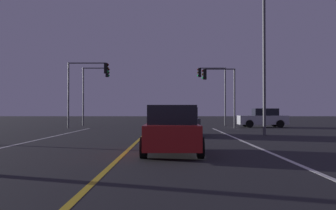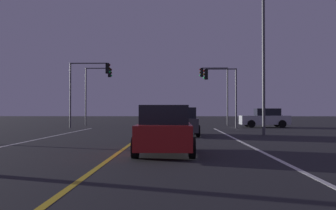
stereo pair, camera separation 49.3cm
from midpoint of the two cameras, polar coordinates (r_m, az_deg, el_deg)
name	(u,v)px [view 2 (the right image)]	position (r m, az deg, el deg)	size (l,w,h in m)	color
lane_edge_right	(273,157)	(12.81, 16.73, -7.60)	(0.16, 38.97, 0.01)	silver
lane_center_divider	(113,157)	(12.51, -7.26, -7.79)	(0.16, 38.97, 0.01)	gold
car_crossing_side	(265,118)	(34.96, 14.93, -1.95)	(4.30, 2.02, 1.70)	black
car_ahead_far	(182,122)	(22.82, 2.76, -2.59)	(2.02, 4.30, 1.70)	black
car_lead_same_lane	(165,130)	(13.18, 0.60, -3.87)	(2.02, 4.30, 1.70)	black
traffic_light_near_right	(220,84)	(32.58, 8.35, 3.22)	(2.89, 0.36, 5.14)	#4C4C51
traffic_light_near_left	(89,79)	(33.20, -11.45, 3.84)	(3.56, 0.36, 5.67)	#4C4C51
traffic_light_far_right	(215,83)	(38.07, 7.45, 3.36)	(2.90, 0.36, 5.85)	#4C4C51
traffic_light_far_left	(98,83)	(38.66, -10.26, 3.30)	(2.74, 0.36, 5.85)	#4C4C51
street_lamp_right_far	(257,44)	(23.69, 13.91, 9.00)	(2.03, 0.44, 8.90)	#4C4C51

